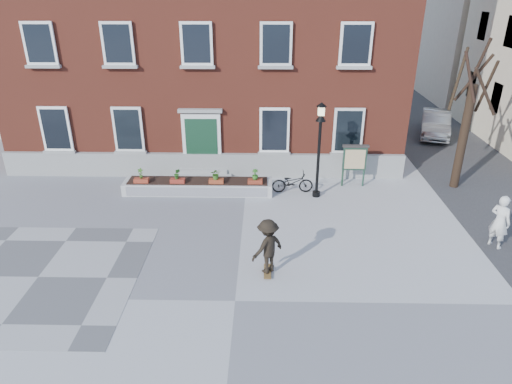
{
  "coord_description": "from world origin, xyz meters",
  "views": [
    {
      "loc": [
        0.8,
        -10.22,
        8.09
      ],
      "look_at": [
        0.5,
        4.0,
        1.5
      ],
      "focal_mm": 32.0,
      "sensor_mm": 36.0,
      "label": 1
    }
  ],
  "objects_px": {
    "parked_car": "(435,124)",
    "lamp_post": "(320,137)",
    "bicycle": "(292,182)",
    "skateboarder": "(268,246)",
    "bystander": "(500,222)",
    "notice_board": "(355,159)"
  },
  "relations": [
    {
      "from": "lamp_post",
      "to": "notice_board",
      "type": "bearing_deg",
      "value": 32.61
    },
    {
      "from": "parked_car",
      "to": "lamp_post",
      "type": "height_order",
      "value": "lamp_post"
    },
    {
      "from": "bystander",
      "to": "notice_board",
      "type": "height_order",
      "value": "notice_board"
    },
    {
      "from": "lamp_post",
      "to": "notice_board",
      "type": "relative_size",
      "value": 2.1
    },
    {
      "from": "notice_board",
      "to": "bicycle",
      "type": "bearing_deg",
      "value": -165.14
    },
    {
      "from": "notice_board",
      "to": "skateboarder",
      "type": "relative_size",
      "value": 1.03
    },
    {
      "from": "bicycle",
      "to": "skateboarder",
      "type": "distance_m",
      "value": 6.01
    },
    {
      "from": "parked_car",
      "to": "bystander",
      "type": "height_order",
      "value": "bystander"
    },
    {
      "from": "lamp_post",
      "to": "skateboarder",
      "type": "relative_size",
      "value": 2.16
    },
    {
      "from": "lamp_post",
      "to": "skateboarder",
      "type": "bearing_deg",
      "value": -110.15
    },
    {
      "from": "bystander",
      "to": "notice_board",
      "type": "relative_size",
      "value": 1.0
    },
    {
      "from": "bystander",
      "to": "lamp_post",
      "type": "relative_size",
      "value": 0.47
    },
    {
      "from": "bicycle",
      "to": "lamp_post",
      "type": "bearing_deg",
      "value": -113.45
    },
    {
      "from": "bicycle",
      "to": "skateboarder",
      "type": "xyz_separation_m",
      "value": [
        -1.05,
        -5.89,
        0.49
      ]
    },
    {
      "from": "notice_board",
      "to": "skateboarder",
      "type": "bearing_deg",
      "value": -119.29
    },
    {
      "from": "bicycle",
      "to": "skateboarder",
      "type": "bearing_deg",
      "value": 167.04
    },
    {
      "from": "parked_car",
      "to": "lamp_post",
      "type": "bearing_deg",
      "value": -114.73
    },
    {
      "from": "parked_car",
      "to": "lamp_post",
      "type": "distance_m",
      "value": 11.43
    },
    {
      "from": "bystander",
      "to": "skateboarder",
      "type": "xyz_separation_m",
      "value": [
        -7.61,
        -1.71,
        0.01
      ]
    },
    {
      "from": "notice_board",
      "to": "lamp_post",
      "type": "bearing_deg",
      "value": -147.39
    },
    {
      "from": "parked_car",
      "to": "skateboarder",
      "type": "distance_m",
      "value": 16.88
    },
    {
      "from": "parked_car",
      "to": "lamp_post",
      "type": "xyz_separation_m",
      "value": [
        -7.6,
        -8.35,
        1.84
      ]
    }
  ]
}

